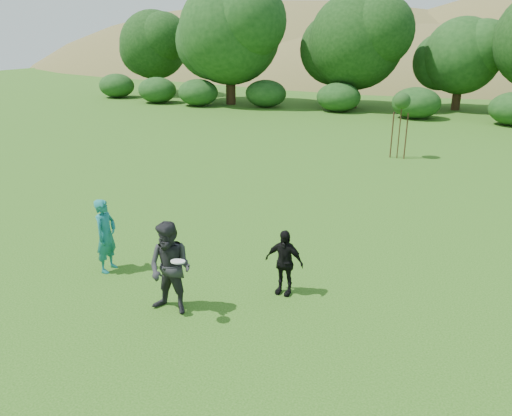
% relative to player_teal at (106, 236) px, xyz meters
% --- Properties ---
extents(ground, '(120.00, 120.00, 0.00)m').
position_rel_player_teal_xyz_m(ground, '(2.62, -0.44, -0.87)').
color(ground, '#19470C').
rests_on(ground, ground).
extents(player_teal, '(0.48, 0.67, 1.74)m').
position_rel_player_teal_xyz_m(player_teal, '(0.00, 0.00, 0.00)').
color(player_teal, '#176B6A').
rests_on(player_teal, ground).
extents(player_grey, '(0.93, 0.73, 1.89)m').
position_rel_player_teal_xyz_m(player_grey, '(2.38, -0.94, 0.07)').
color(player_grey, '#262629').
rests_on(player_grey, ground).
extents(player_black, '(0.85, 0.37, 1.44)m').
position_rel_player_teal_xyz_m(player_black, '(4.12, 0.67, -0.15)').
color(player_black, black).
rests_on(player_black, ground).
extents(frisbee, '(0.27, 0.27, 0.07)m').
position_rel_player_teal_xyz_m(frisbee, '(2.75, -1.21, 0.41)').
color(frisbee, white).
rests_on(frisbee, ground).
extents(sapling, '(0.70, 0.70, 2.85)m').
position_rel_player_teal_xyz_m(sapling, '(4.28, 14.03, 1.55)').
color(sapling, '#382216').
rests_on(sapling, ground).
extents(hillside, '(150.00, 72.00, 52.00)m').
position_rel_player_teal_xyz_m(hillside, '(2.06, 68.01, -12.84)').
color(hillside, olive).
rests_on(hillside, ground).
extents(tree_row, '(53.92, 10.38, 9.62)m').
position_rel_player_teal_xyz_m(tree_row, '(5.85, 28.24, 4.00)').
color(tree_row, '#3A2616').
rests_on(tree_row, ground).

